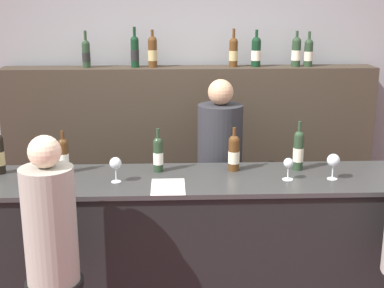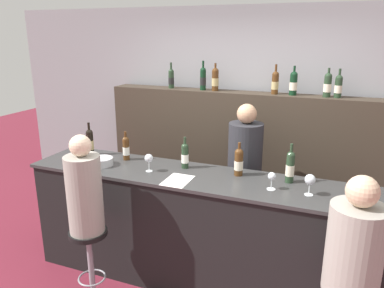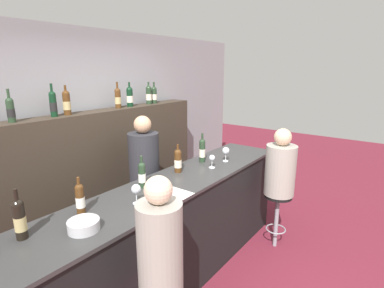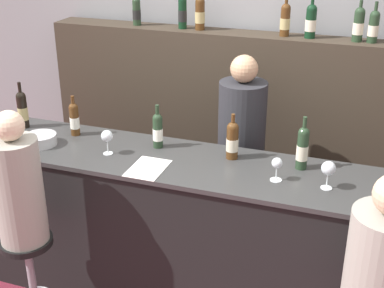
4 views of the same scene
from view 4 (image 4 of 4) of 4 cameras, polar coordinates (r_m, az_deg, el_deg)
wall_back at (r=4.58m, az=5.41°, el=7.88°), size 6.40×0.05×2.60m
bar_counter at (r=3.67m, az=-0.65°, el=-9.45°), size 3.35×0.65×1.08m
back_bar_cabinet at (r=4.53m, az=4.47°, el=1.43°), size 3.15×0.28×1.66m
wine_bottle_counter_0 at (r=4.07m, az=-17.64°, el=3.56°), size 0.07×0.07×0.34m
wine_bottle_counter_1 at (r=3.84m, az=-12.44°, el=2.66°), size 0.07×0.07×0.29m
wine_bottle_counter_2 at (r=3.56m, az=-3.68°, el=1.50°), size 0.07×0.07×0.30m
wine_bottle_counter_3 at (r=3.40m, az=4.33°, el=0.44°), size 0.08×0.08×0.30m
wine_bottle_counter_4 at (r=3.32m, az=11.71°, el=-0.37°), size 0.07×0.07×0.34m
wine_bottle_backbar_0 at (r=4.55m, az=-5.94°, el=13.96°), size 0.07×0.07×0.30m
wine_bottle_backbar_1 at (r=4.39m, az=-1.02°, el=13.93°), size 0.07×0.07×0.33m
wine_bottle_backbar_2 at (r=4.34m, az=0.85°, el=13.78°), size 0.08×0.08×0.31m
wine_bottle_backbar_3 at (r=4.18m, az=9.91°, el=12.96°), size 0.07×0.07×0.32m
wine_bottle_backbar_4 at (r=4.15m, az=12.57°, el=12.70°), size 0.08×0.08×0.31m
wine_bottle_backbar_5 at (r=4.12m, az=17.35°, el=12.11°), size 0.08×0.08×0.30m
wine_bottle_backbar_6 at (r=4.12m, az=18.81°, el=11.81°), size 0.07×0.07×0.29m
wine_glass_0 at (r=3.49m, az=-9.06°, el=0.78°), size 0.08×0.08×0.17m
wine_glass_1 at (r=3.16m, az=9.06°, el=-2.15°), size 0.07×0.07×0.15m
wine_glass_2 at (r=3.12m, az=14.35°, el=-2.59°), size 0.08×0.08×0.17m
metal_bowl at (r=3.76m, az=-15.82°, el=0.46°), size 0.21×0.21×0.07m
tasting_menu at (r=3.32m, az=-4.74°, el=-2.59°), size 0.21×0.30×0.00m
bar_stool_left at (r=3.58m, az=-16.98°, el=-11.84°), size 0.32×0.32×0.69m
guest_seated_left at (r=3.31m, az=-18.08°, el=-4.29°), size 0.29×0.29×0.84m
guest_seated_right at (r=2.74m, az=19.72°, el=-11.71°), size 0.35×0.35×0.79m
bartender at (r=4.00m, az=5.14°, el=-2.93°), size 0.34×0.34×1.64m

